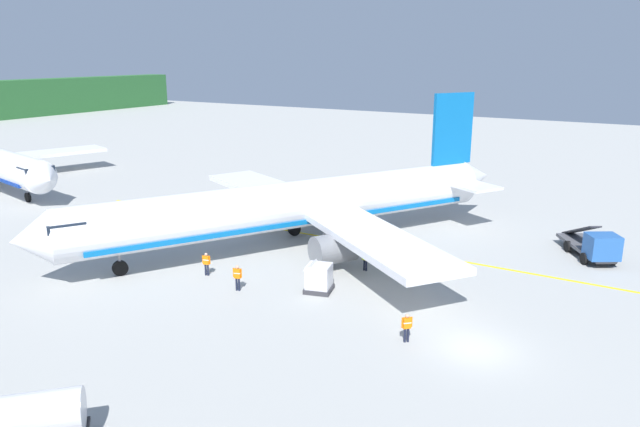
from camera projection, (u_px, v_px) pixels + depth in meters
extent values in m
cylinder|color=white|center=(292.00, 205.00, 47.96)|extent=(33.06, 21.32, 3.80)
cone|color=white|center=(29.00, 240.00, 38.95)|extent=(3.89, 4.33, 3.61)
cone|color=white|center=(475.00, 177.00, 57.06)|extent=(4.39, 4.40, 3.23)
cube|color=#192333|center=(64.00, 223.00, 39.76)|extent=(3.70, 4.00, 0.60)
cube|color=white|center=(376.00, 239.00, 41.36)|extent=(13.30, 15.76, 0.50)
cylinder|color=slate|center=(334.00, 249.00, 43.14)|extent=(3.87, 3.51, 2.20)
cube|color=white|center=(268.00, 189.00, 56.79)|extent=(10.91, 16.57, 0.50)
cylinder|color=slate|center=(263.00, 210.00, 53.94)|extent=(3.87, 3.51, 2.20)
cube|color=#0C66B2|center=(453.00, 129.00, 54.37)|extent=(3.99, 2.52, 6.50)
cube|color=white|center=(450.00, 180.00, 55.61)|extent=(7.98, 10.60, 0.24)
cube|color=#0C66B2|center=(292.00, 217.00, 48.23)|extent=(29.85, 19.36, 0.36)
cylinder|color=black|center=(120.00, 268.00, 42.31)|extent=(1.13, 0.85, 1.10)
cylinder|color=gray|center=(119.00, 258.00, 42.10)|extent=(0.20, 0.20, 0.50)
cylinder|color=black|center=(324.00, 246.00, 47.24)|extent=(1.13, 0.85, 1.10)
cylinder|color=gray|center=(324.00, 236.00, 47.03)|extent=(0.20, 0.20, 0.50)
cylinder|color=black|center=(294.00, 229.00, 51.63)|extent=(1.13, 0.85, 1.10)
cylinder|color=gray|center=(294.00, 221.00, 51.42)|extent=(0.20, 0.20, 0.50)
cone|color=white|center=(45.00, 179.00, 59.36)|extent=(3.69, 2.83, 3.31)
cube|color=#192333|center=(36.00, 169.00, 60.48)|extent=(3.35, 2.76, 0.55)
cube|color=white|center=(46.00, 154.00, 78.22)|extent=(15.33, 8.69, 0.46)
cylinder|color=slate|center=(33.00, 166.00, 75.63)|extent=(2.58, 3.29, 2.02)
cylinder|color=black|center=(28.00, 197.00, 63.38)|extent=(0.52, 1.05, 1.01)
cylinder|color=gray|center=(27.00, 191.00, 63.19)|extent=(0.18, 0.18, 0.46)
cylinder|color=black|center=(1.00, 176.00, 74.19)|extent=(0.52, 1.05, 1.01)
cylinder|color=gray|center=(0.00, 171.00, 74.00)|extent=(0.18, 0.18, 0.46)
cylinder|color=silver|center=(35.00, 414.00, 23.54)|extent=(3.85, 3.82, 1.80)
cylinder|color=black|center=(43.00, 422.00, 24.84)|extent=(0.84, 0.83, 0.90)
cube|color=#2659A5|center=(602.00, 247.00, 44.03)|extent=(2.69, 2.82, 1.80)
cube|color=#192333|center=(608.00, 245.00, 43.11)|extent=(1.05, 1.61, 0.94)
cube|color=#4C4C51|center=(582.00, 243.00, 47.36)|extent=(5.14, 4.35, 0.24)
cube|color=#2D2D33|center=(581.00, 230.00, 47.49)|extent=(4.56, 3.32, 2.04)
cube|color=#262628|center=(586.00, 249.00, 46.54)|extent=(6.31, 4.74, 0.16)
cylinder|color=black|center=(613.00, 258.00, 44.61)|extent=(0.91, 0.71, 0.90)
cylinder|color=black|center=(584.00, 259.00, 44.57)|extent=(0.91, 0.71, 0.90)
cylinder|color=black|center=(595.00, 246.00, 47.45)|extent=(0.91, 0.71, 0.90)
cylinder|color=black|center=(568.00, 246.00, 47.41)|extent=(0.91, 0.71, 0.90)
cube|color=#333338|center=(319.00, 289.00, 39.61)|extent=(2.15, 2.15, 0.30)
cube|color=silver|center=(319.00, 276.00, 39.37)|extent=(1.90, 1.90, 1.55)
cube|color=silver|center=(311.00, 266.00, 39.35)|extent=(1.67, 1.02, 0.56)
cylinder|color=#191E33|center=(208.00, 270.00, 42.34)|extent=(0.14, 0.14, 0.84)
cylinder|color=#191E33|center=(206.00, 270.00, 42.38)|extent=(0.14, 0.14, 0.84)
cube|color=orange|center=(206.00, 260.00, 42.17)|extent=(0.33, 0.48, 0.63)
cube|color=silver|center=(206.00, 260.00, 42.16)|extent=(0.35, 0.50, 0.06)
sphere|color=tan|center=(206.00, 254.00, 42.06)|extent=(0.23, 0.23, 0.23)
cylinder|color=orange|center=(210.00, 260.00, 42.10)|extent=(0.09, 0.09, 0.60)
cylinder|color=orange|center=(203.00, 259.00, 42.23)|extent=(0.09, 0.09, 0.60)
cylinder|color=#191E33|center=(405.00, 335.00, 32.54)|extent=(0.14, 0.14, 0.82)
cylinder|color=#191E33|center=(408.00, 335.00, 32.58)|extent=(0.14, 0.14, 0.82)
cube|color=orange|center=(407.00, 323.00, 32.38)|extent=(0.46, 0.47, 0.62)
cube|color=silver|center=(407.00, 322.00, 32.37)|extent=(0.48, 0.48, 0.06)
sphere|color=tan|center=(407.00, 316.00, 32.27)|extent=(0.22, 0.22, 0.22)
cylinder|color=orange|center=(402.00, 323.00, 32.31)|extent=(0.09, 0.09, 0.59)
cylinder|color=orange|center=(412.00, 322.00, 32.43)|extent=(0.09, 0.09, 0.59)
cylinder|color=#191E33|center=(239.00, 284.00, 39.61)|extent=(0.14, 0.14, 0.89)
cylinder|color=#191E33|center=(237.00, 284.00, 39.65)|extent=(0.14, 0.14, 0.89)
cube|color=orange|center=(237.00, 273.00, 39.43)|extent=(0.33, 0.48, 0.66)
cube|color=silver|center=(237.00, 273.00, 39.42)|extent=(0.35, 0.50, 0.06)
sphere|color=tan|center=(237.00, 267.00, 39.31)|extent=(0.24, 0.24, 0.24)
cylinder|color=orange|center=(241.00, 273.00, 39.36)|extent=(0.09, 0.09, 0.63)
cylinder|color=orange|center=(234.00, 273.00, 39.49)|extent=(0.09, 0.09, 0.63)
cylinder|color=#191E33|center=(364.00, 265.00, 43.36)|extent=(0.14, 0.14, 0.81)
cylinder|color=#191E33|center=(366.00, 266.00, 43.25)|extent=(0.14, 0.14, 0.81)
cube|color=#CCE519|center=(365.00, 256.00, 43.12)|extent=(0.26, 0.46, 0.61)
cube|color=silver|center=(365.00, 256.00, 43.11)|extent=(0.27, 0.47, 0.06)
sphere|color=tan|center=(366.00, 251.00, 43.01)|extent=(0.22, 0.22, 0.22)
cylinder|color=#CCE519|center=(362.00, 255.00, 43.27)|extent=(0.09, 0.09, 0.58)
cylinder|color=#CCE519|center=(369.00, 256.00, 42.96)|extent=(0.09, 0.09, 0.58)
cube|color=yellow|center=(366.00, 244.00, 49.33)|extent=(0.30, 60.00, 0.01)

